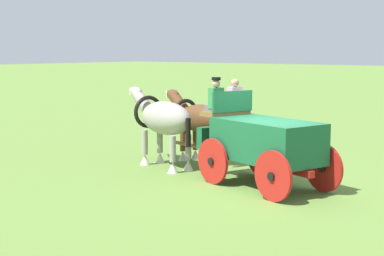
% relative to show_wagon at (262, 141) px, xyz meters
% --- Properties ---
extents(ground_plane, '(220.00, 220.00, 0.00)m').
position_rel_show_wagon_xyz_m(ground_plane, '(-0.17, 0.05, -1.17)').
color(ground_plane, olive).
extents(show_wagon, '(5.76, 2.61, 2.71)m').
position_rel_show_wagon_xyz_m(show_wagon, '(0.00, 0.00, 0.00)').
color(show_wagon, '#195B38').
rests_on(show_wagon, ground).
extents(draft_horse_near, '(3.13, 1.52, 2.28)m').
position_rel_show_wagon_xyz_m(draft_horse_near, '(3.61, -0.36, 0.24)').
color(draft_horse_near, '#9E998E').
rests_on(draft_horse_near, ground).
extents(draft_horse_off, '(2.91, 1.37, 2.16)m').
position_rel_show_wagon_xyz_m(draft_horse_off, '(3.27, -1.61, 0.13)').
color(draft_horse_off, brown).
rests_on(draft_horse_off, ground).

